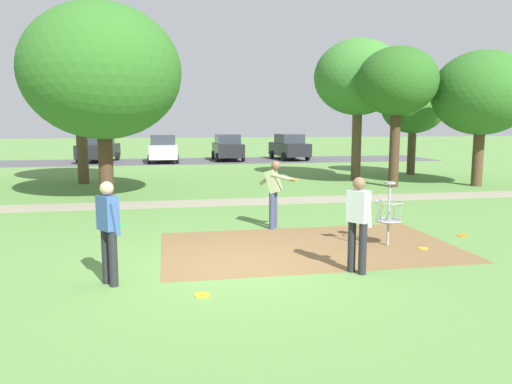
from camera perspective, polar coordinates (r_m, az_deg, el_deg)
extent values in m
plane|color=#5B8942|center=(8.95, -2.25, -9.00)|extent=(160.00, 160.00, 0.00)
cube|color=brown|center=(10.54, 6.21, -6.38)|extent=(6.23, 3.72, 0.01)
cylinder|color=#9E9EA3|center=(10.83, 15.31, -2.60)|extent=(0.05, 0.05, 1.35)
cylinder|color=#9E9EA3|center=(10.72, 15.45, 1.05)|extent=(0.24, 0.24, 0.04)
torus|color=#9E9EA3|center=(10.78, 15.37, -1.17)|extent=(0.58, 0.58, 0.02)
torus|color=#9E9EA3|center=(10.85, 15.29, -3.25)|extent=(0.55, 0.55, 0.03)
cylinder|color=#9E9EA3|center=(10.85, 15.29, -3.36)|extent=(0.48, 0.48, 0.02)
cylinder|color=gray|center=(10.92, 16.45, -2.16)|extent=(0.01, 0.01, 0.40)
cylinder|color=gray|center=(11.02, 15.92, -2.04)|extent=(0.01, 0.01, 0.40)
cylinder|color=gray|center=(11.05, 15.16, -1.99)|extent=(0.01, 0.01, 0.40)
cylinder|color=gray|center=(10.98, 14.47, -2.02)|extent=(0.01, 0.01, 0.40)
cylinder|color=gray|center=(10.86, 14.09, -2.13)|extent=(0.01, 0.01, 0.40)
cylinder|color=gray|center=(10.71, 14.18, -2.27)|extent=(0.01, 0.01, 0.40)
cylinder|color=gray|center=(10.61, 14.72, -2.39)|extent=(0.01, 0.01, 0.40)
cylinder|color=gray|center=(10.58, 15.50, -2.44)|extent=(0.01, 0.01, 0.40)
cylinder|color=gray|center=(10.65, 16.21, -2.41)|extent=(0.01, 0.01, 0.40)
cylinder|color=gray|center=(10.78, 16.57, -2.30)|extent=(0.01, 0.01, 0.40)
cylinder|color=#4C3823|center=(10.72, 12.40, -3.29)|extent=(0.04, 0.04, 1.10)
cube|color=#3384C6|center=(10.63, 12.49, -0.65)|extent=(0.28, 0.03, 0.20)
cylinder|color=#232328|center=(8.42, -17.20, -7.22)|extent=(0.14, 0.14, 0.92)
cylinder|color=#232328|center=(8.24, -16.43, -7.53)|extent=(0.14, 0.14, 0.92)
cube|color=#385693|center=(8.17, -17.03, -2.36)|extent=(0.39, 0.42, 0.56)
sphere|color=tan|center=(8.11, -17.15, 0.42)|extent=(0.22, 0.22, 0.22)
cylinder|color=#385693|center=(8.36, -17.54, -2.74)|extent=(0.19, 0.17, 0.55)
cylinder|color=#385693|center=(8.03, -16.20, -3.11)|extent=(0.19, 0.17, 0.55)
cylinder|color=green|center=(8.30, -15.89, -3.77)|extent=(0.22, 0.22, 0.02)
cylinder|color=#232328|center=(8.82, 11.18, -6.31)|extent=(0.14, 0.14, 0.92)
cylinder|color=#232328|center=(8.71, 12.42, -6.53)|extent=(0.14, 0.14, 0.92)
cube|color=silver|center=(8.62, 11.94, -1.65)|extent=(0.39, 0.42, 0.56)
sphere|color=brown|center=(8.56, 12.02, 0.99)|extent=(0.22, 0.22, 0.22)
cylinder|color=silver|center=(8.74, 10.93, -2.04)|extent=(0.19, 0.17, 0.55)
cylinder|color=silver|center=(8.55, 13.07, -2.33)|extent=(0.19, 0.17, 0.55)
cylinder|color=orange|center=(8.81, 12.50, -2.97)|extent=(0.22, 0.22, 0.02)
cylinder|color=#384260|center=(12.29, 2.19, -2.08)|extent=(0.14, 0.14, 0.92)
cylinder|color=#384260|center=(12.09, 1.88, -2.25)|extent=(0.14, 0.14, 0.92)
cube|color=#93A875|center=(12.08, 2.05, 1.29)|extent=(0.51, 0.50, 0.60)
sphere|color=brown|center=(12.02, 2.34, 3.17)|extent=(0.22, 0.22, 0.22)
cylinder|color=#93A875|center=(11.82, 3.21, 1.71)|extent=(0.55, 0.37, 0.21)
cylinder|color=orange|center=(11.75, 4.51, 1.51)|extent=(0.22, 0.22, 0.02)
cylinder|color=#93A875|center=(12.28, 1.48, 1.63)|extent=(0.46, 0.32, 0.37)
cylinder|color=orange|center=(12.42, 23.09, -4.74)|extent=(0.23, 0.23, 0.02)
cylinder|color=gold|center=(7.67, -6.39, -11.94)|extent=(0.24, 0.24, 0.02)
cylinder|color=gold|center=(10.88, 19.05, -6.30)|extent=(0.20, 0.20, 0.02)
cylinder|color=#4C3823|center=(22.39, 24.61, 3.63)|extent=(0.44, 0.44, 2.34)
ellipsoid|color=#2D6623|center=(22.37, 25.02, 10.51)|extent=(4.05, 4.05, 3.44)
cylinder|color=brown|center=(23.15, 11.71, 5.38)|extent=(0.44, 0.44, 3.19)
ellipsoid|color=#38752D|center=(23.21, 11.94, 13.07)|extent=(4.04, 4.04, 3.43)
cylinder|color=brown|center=(26.20, 17.79, 4.45)|extent=(0.41, 0.41, 2.27)
ellipsoid|color=#38752D|center=(26.17, 18.02, 9.60)|extent=(3.25, 3.25, 2.76)
cylinder|color=#422D1E|center=(17.54, -17.22, 2.97)|extent=(0.49, 0.49, 2.34)
ellipsoid|color=#2D6623|center=(17.57, -17.66, 13.31)|extent=(5.32, 5.32, 4.52)
cylinder|color=#422D1E|center=(20.86, 15.95, 4.81)|extent=(0.41, 0.41, 3.09)
ellipsoid|color=#285B1E|center=(20.90, 16.25, 12.40)|extent=(3.25, 3.25, 2.76)
cylinder|color=brown|center=(22.51, -19.74, 4.82)|extent=(0.47, 0.47, 3.06)
ellipsoid|color=#2D6623|center=(22.59, -20.15, 13.22)|extent=(4.74, 4.74, 4.03)
cube|color=#4C4C51|center=(34.15, -8.48, 3.61)|extent=(36.00, 6.00, 0.01)
cube|color=black|center=(34.84, -18.03, 4.62)|extent=(2.59, 4.47, 0.90)
cube|color=#2D333D|center=(34.80, -18.08, 5.88)|extent=(1.98, 2.45, 0.64)
cylinder|color=black|center=(36.39, -18.68, 4.01)|extent=(0.29, 0.62, 0.60)
cylinder|color=black|center=(35.83, -15.96, 4.07)|extent=(0.29, 0.62, 0.60)
cylinder|color=black|center=(33.95, -20.14, 3.68)|extent=(0.29, 0.62, 0.60)
cylinder|color=black|center=(33.35, -17.25, 3.74)|extent=(0.29, 0.62, 0.60)
cube|color=silver|center=(33.46, -10.84, 4.74)|extent=(1.81, 4.21, 0.90)
cube|color=#2D333D|center=(33.43, -10.88, 6.06)|extent=(1.59, 2.19, 0.64)
cylinder|color=black|center=(34.81, -12.29, 4.09)|extent=(0.18, 0.60, 0.60)
cylinder|color=black|center=(34.80, -9.32, 4.16)|extent=(0.18, 0.60, 0.60)
cylinder|color=black|center=(32.21, -12.44, 3.77)|extent=(0.18, 0.60, 0.60)
cylinder|color=black|center=(32.20, -9.23, 3.85)|extent=(0.18, 0.60, 0.60)
cube|color=black|center=(34.55, -3.36, 4.98)|extent=(1.83, 4.21, 0.90)
cube|color=#2D333D|center=(34.51, -3.37, 6.25)|extent=(1.60, 2.19, 0.64)
cylinder|color=black|center=(35.76, -5.06, 4.34)|extent=(0.18, 0.60, 0.60)
cylinder|color=black|center=(35.99, -2.20, 4.39)|extent=(0.18, 0.60, 0.60)
cylinder|color=black|center=(33.18, -4.60, 4.06)|extent=(0.18, 0.60, 0.60)
cylinder|color=black|center=(33.42, -1.52, 4.11)|extent=(0.18, 0.60, 0.60)
cube|color=black|center=(35.33, 3.93, 5.04)|extent=(2.22, 4.36, 0.90)
cube|color=#2D333D|center=(35.30, 3.94, 6.29)|extent=(1.80, 2.33, 0.64)
cylinder|color=black|center=(36.29, 1.87, 4.42)|extent=(0.24, 0.62, 0.60)
cylinder|color=black|center=(36.89, 4.53, 4.46)|extent=(0.24, 0.62, 0.60)
cylinder|color=black|center=(33.83, 3.25, 4.15)|extent=(0.24, 0.62, 0.60)
cylinder|color=black|center=(34.47, 6.08, 4.19)|extent=(0.24, 0.62, 0.60)
cube|color=gray|center=(16.20, -6.07, -1.28)|extent=(40.00, 1.49, 0.00)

